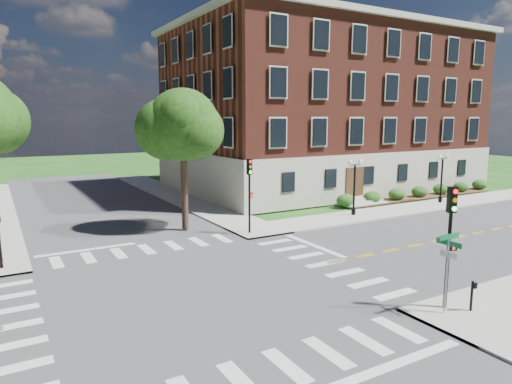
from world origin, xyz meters
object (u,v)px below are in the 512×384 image
traffic_signal_ne (250,186)px  push_button_post (472,294)px  traffic_signal_se (450,231)px  twin_lamp_east (442,175)px  twin_lamp_west (354,184)px  street_sign_pole (448,258)px

traffic_signal_ne → push_button_post: traffic_signal_ne is taller
push_button_post → traffic_signal_se: bearing=129.5°
push_button_post → twin_lamp_east: bearing=40.8°
traffic_signal_se → twin_lamp_west: bearing=59.7°
traffic_signal_se → twin_lamp_east: (18.87, 15.06, -0.66)m
traffic_signal_ne → street_sign_pole: traffic_signal_ne is taller
traffic_signal_se → push_button_post: bearing=-50.5°
traffic_signal_ne → twin_lamp_west: size_ratio=1.13×
twin_lamp_west → traffic_signal_se: bearing=-120.3°
twin_lamp_west → twin_lamp_east: bearing=0.5°
twin_lamp_east → street_sign_pole: size_ratio=1.36×
traffic_signal_ne → traffic_signal_se: bearing=-86.4°
traffic_signal_ne → push_button_post: (1.49, -14.82, -2.39)m
traffic_signal_se → twin_lamp_east: bearing=38.6°
street_sign_pole → traffic_signal_ne: bearing=91.8°
street_sign_pole → twin_lamp_east: bearing=38.5°
twin_lamp_east → push_button_post: bearing=-139.2°
traffic_signal_ne → push_button_post: size_ratio=4.00×
twin_lamp_west → push_button_post: 17.76m
push_button_post → twin_lamp_west: bearing=62.6°
traffic_signal_ne → street_sign_pole: (0.44, -14.42, -0.88)m
traffic_signal_ne → twin_lamp_east: (19.76, 0.96, -0.66)m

